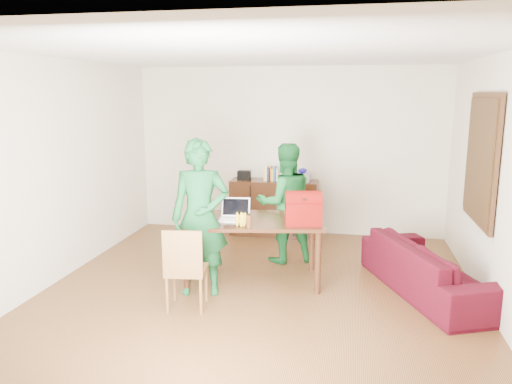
% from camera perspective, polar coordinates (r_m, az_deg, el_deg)
% --- Properties ---
extents(room, '(5.20, 5.70, 2.90)m').
position_cam_1_polar(room, '(5.61, 0.47, 1.23)').
color(room, '#442111').
rests_on(room, ground).
extents(table, '(1.81, 1.21, 0.79)m').
position_cam_1_polar(table, '(6.07, -0.36, -4.01)').
color(table, black).
rests_on(table, ground).
extents(chair, '(0.46, 0.44, 0.91)m').
position_cam_1_polar(chair, '(5.49, -7.92, -10.44)').
color(chair, brown).
rests_on(chair, ground).
extents(person_near, '(0.74, 0.57, 1.79)m').
position_cam_1_polar(person_near, '(5.69, -6.39, -2.91)').
color(person_near, '#125326').
rests_on(person_near, ground).
extents(person_far, '(0.97, 0.88, 1.63)m').
position_cam_1_polar(person_far, '(6.78, 3.33, -1.27)').
color(person_far, '#156227').
rests_on(person_far, ground).
extents(laptop, '(0.37, 0.28, 0.25)m').
position_cam_1_polar(laptop, '(5.98, -2.50, -2.81)').
color(laptop, white).
rests_on(laptop, table).
extents(bananas, '(0.18, 0.11, 0.06)m').
position_cam_1_polar(bananas, '(5.70, -1.73, -3.66)').
color(bananas, gold).
rests_on(bananas, table).
extents(bottle, '(0.07, 0.07, 0.16)m').
position_cam_1_polar(bottle, '(5.64, -0.82, -3.28)').
color(bottle, '#592B14').
rests_on(bottle, table).
extents(red_bag, '(0.45, 0.31, 0.31)m').
position_cam_1_polar(red_bag, '(5.80, 5.42, -2.20)').
color(red_bag, '#740807').
rests_on(red_bag, table).
extents(sofa, '(1.53, 2.20, 0.60)m').
position_cam_1_polar(sofa, '(6.17, 19.27, -8.18)').
color(sofa, '#400810').
rests_on(sofa, ground).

